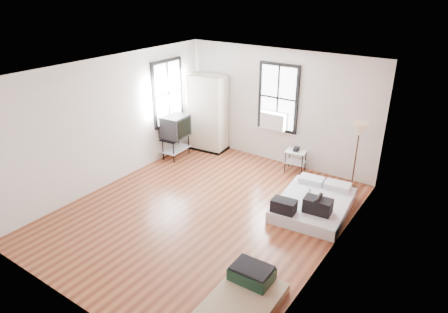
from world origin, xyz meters
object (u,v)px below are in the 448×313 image
Objects in this scene: floor_lamp at (359,133)px; tv_stand at (175,128)px; mattress_bare at (239,302)px; side_table at (296,155)px; mattress_main at (313,203)px; wardrobe at (208,113)px.

tv_stand is (-4.29, -0.92, -0.48)m from floor_lamp.
side_table is (-1.25, 4.46, 0.30)m from mattress_bare.
mattress_main is 1.70× the size of tv_stand.
floor_lamp is (0.33, 1.37, 1.13)m from mattress_main.
floor_lamp reaches higher than mattress_bare.
tv_stand is (-4.14, 3.47, 0.70)m from mattress_bare.
wardrobe is at bearing 153.59° from mattress_main.
floor_lamp is at bearing -2.85° from side_table.
tv_stand reaches higher than mattress_main.
side_table is at bearing 14.54° from tv_stand.
mattress_main is 3.10× the size of side_table.
tv_stand is at bearing 167.76° from mattress_main.
mattress_main is 0.95× the size of wardrobe.
mattress_bare is 2.76× the size of side_table.
mattress_bare is 4.64m from side_table.
mattress_main is at bearing -103.55° from floor_lamp.
mattress_bare is at bearing -91.99° from floor_lamp.
wardrobe is 2.62m from side_table.
tv_stand is (-3.96, 0.46, 0.65)m from mattress_main.
floor_lamp is (3.96, -0.00, 0.29)m from wardrobe.
wardrobe is 1.80× the size of tv_stand.
mattress_main is 1.82m from side_table.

